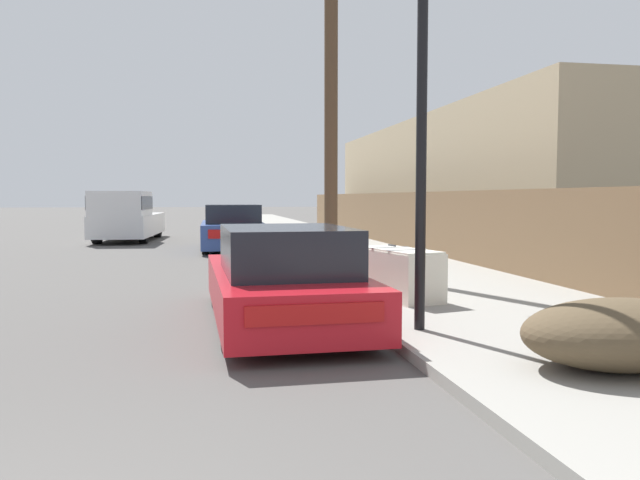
# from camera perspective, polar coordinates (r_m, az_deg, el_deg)

# --- Properties ---
(sidewalk_curb) EXTENTS (4.20, 63.00, 0.12)m
(sidewalk_curb) POSITION_cam_1_polar(r_m,az_deg,el_deg) (25.83, -1.49, 0.39)
(sidewalk_curb) COLOR gray
(sidewalk_curb) RESTS_ON ground
(discarded_fridge) EXTENTS (1.01, 1.71, 0.77)m
(discarded_fridge) POSITION_cam_1_polar(r_m,az_deg,el_deg) (9.50, 7.18, -3.05)
(discarded_fridge) COLOR silver
(discarded_fridge) RESTS_ON sidewalk_curb
(parked_sports_car_red) EXTENTS (1.83, 4.53, 1.27)m
(parked_sports_car_red) POSITION_cam_1_polar(r_m,az_deg,el_deg) (8.03, -3.44, -3.66)
(parked_sports_car_red) COLOR red
(parked_sports_car_red) RESTS_ON ground
(car_parked_mid) EXTENTS (1.97, 4.53, 1.42)m
(car_parked_mid) POSITION_cam_1_polar(r_m,az_deg,el_deg) (19.68, -7.99, 1.03)
(car_parked_mid) COLOR #2D478C
(car_parked_mid) RESTS_ON ground
(pickup_truck) EXTENTS (2.32, 5.72, 1.86)m
(pickup_truck) POSITION_cam_1_polar(r_m,az_deg,el_deg) (24.34, -17.30, 2.05)
(pickup_truck) COLOR silver
(pickup_truck) RESTS_ON ground
(utility_pole) EXTENTS (1.80, 0.28, 9.25)m
(utility_pole) POSITION_cam_1_polar(r_m,az_deg,el_deg) (13.58, 1.02, 17.68)
(utility_pole) COLOR #4C3826
(utility_pole) RESTS_ON sidewalk_curb
(street_lamp) EXTENTS (0.26, 0.26, 4.27)m
(street_lamp) POSITION_cam_1_polar(r_m,az_deg,el_deg) (7.25, 9.29, 11.67)
(street_lamp) COLOR black
(street_lamp) RESTS_ON sidewalk_curb
(brush_pile) EXTENTS (1.84, 1.26, 0.62)m
(brush_pile) POSITION_cam_1_polar(r_m,az_deg,el_deg) (6.19, 25.85, -7.72)
(brush_pile) COLOR brown
(brush_pile) RESTS_ON sidewalk_curb
(wooden_fence) EXTENTS (0.08, 32.78, 1.68)m
(wooden_fence) POSITION_cam_1_polar(r_m,az_deg,el_deg) (17.55, 9.54, 1.63)
(wooden_fence) COLOR brown
(wooden_fence) RESTS_ON sidewalk_curb
(building_right_house) EXTENTS (6.00, 21.04, 4.62)m
(building_right_house) POSITION_cam_1_polar(r_m,az_deg,el_deg) (25.63, 14.25, 5.28)
(building_right_house) COLOR tan
(building_right_house) RESTS_ON ground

